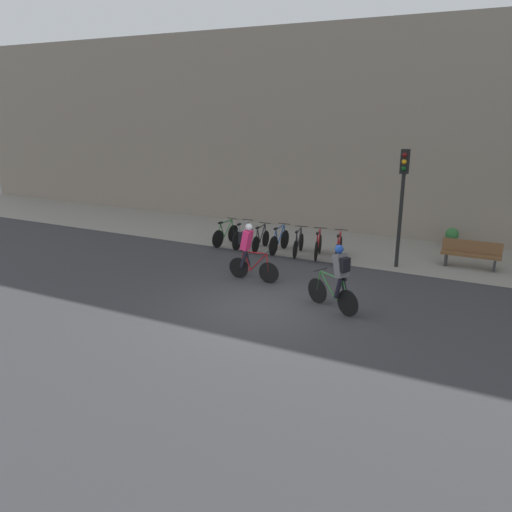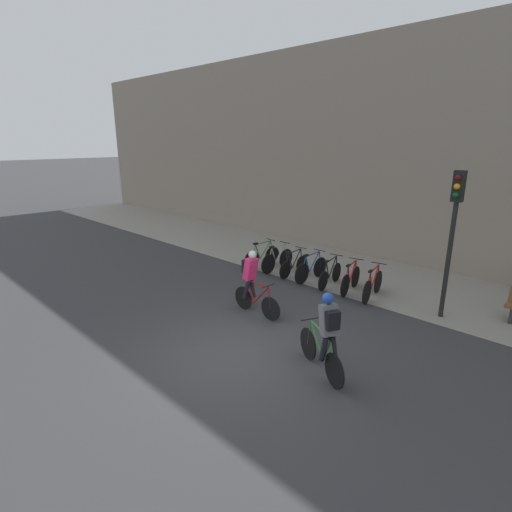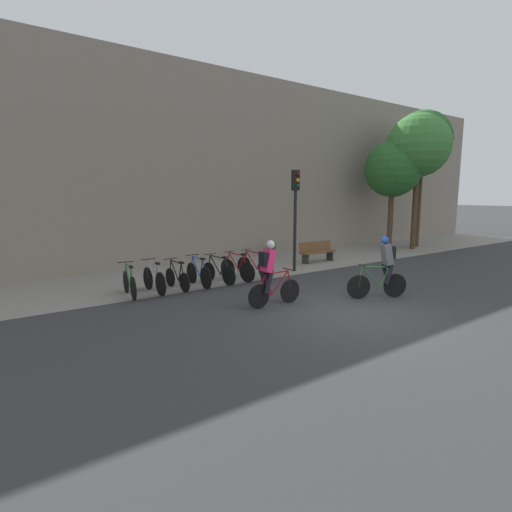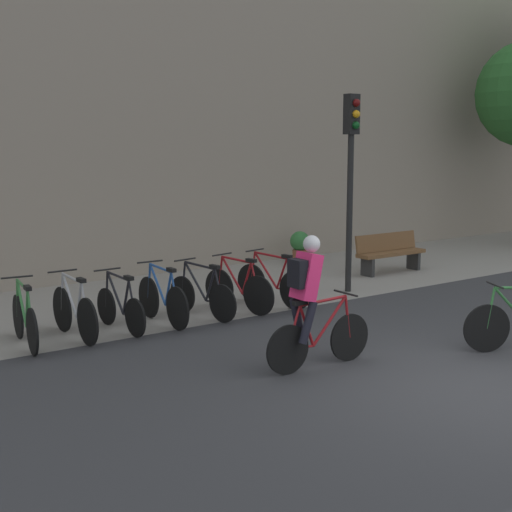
# 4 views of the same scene
# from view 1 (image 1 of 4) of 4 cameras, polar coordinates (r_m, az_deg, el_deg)

# --- Properties ---
(ground) EXTENTS (200.00, 200.00, 0.00)m
(ground) POSITION_cam_1_polar(r_m,az_deg,el_deg) (13.34, 0.71, -5.75)
(ground) COLOR #333335
(kerb_strip) EXTENTS (44.00, 4.50, 0.01)m
(kerb_strip) POSITION_cam_1_polar(r_m,az_deg,el_deg) (19.33, 9.45, 1.18)
(kerb_strip) COLOR gray
(kerb_strip) RESTS_ON ground
(building_facade) EXTENTS (44.00, 0.60, 8.30)m
(building_facade) POSITION_cam_1_polar(r_m,az_deg,el_deg) (21.13, 12.12, 13.76)
(building_facade) COLOR gray
(building_facade) RESTS_ON ground
(cyclist_pink) EXTENTS (1.69, 0.46, 1.76)m
(cyclist_pink) POSITION_cam_1_polar(r_m,az_deg,el_deg) (15.07, -0.87, 0.70)
(cyclist_pink) COLOR black
(cyclist_pink) RESTS_ON ground
(cyclist_grey) EXTENTS (1.62, 0.84, 1.78)m
(cyclist_grey) POSITION_cam_1_polar(r_m,az_deg,el_deg) (12.87, 9.36, -2.35)
(cyclist_grey) COLOR black
(cyclist_grey) RESTS_ON ground
(parked_bike_0) EXTENTS (0.46, 1.66, 0.97)m
(parked_bike_0) POSITION_cam_1_polar(r_m,az_deg,el_deg) (19.16, -3.49, 2.47)
(parked_bike_0) COLOR black
(parked_bike_0) RESTS_ON ground
(parked_bike_1) EXTENTS (0.46, 1.68, 0.99)m
(parked_bike_1) POSITION_cam_1_polar(r_m,az_deg,el_deg) (18.81, -1.50, 2.26)
(parked_bike_1) COLOR black
(parked_bike_1) RESTS_ON ground
(parked_bike_2) EXTENTS (0.46, 1.56, 0.94)m
(parked_bike_2) POSITION_cam_1_polar(r_m,az_deg,el_deg) (18.49, 0.55, 1.90)
(parked_bike_2) COLOR black
(parked_bike_2) RESTS_ON ground
(parked_bike_3) EXTENTS (0.46, 1.70, 0.98)m
(parked_bike_3) POSITION_cam_1_polar(r_m,az_deg,el_deg) (18.18, 2.67, 1.73)
(parked_bike_3) COLOR black
(parked_bike_3) RESTS_ON ground
(parked_bike_4) EXTENTS (0.46, 1.65, 0.95)m
(parked_bike_4) POSITION_cam_1_polar(r_m,az_deg,el_deg) (17.90, 4.86, 1.38)
(parked_bike_4) COLOR black
(parked_bike_4) RESTS_ON ground
(parked_bike_5) EXTENTS (0.49, 1.62, 0.98)m
(parked_bike_5) POSITION_cam_1_polar(r_m,az_deg,el_deg) (17.65, 7.12, 1.15)
(parked_bike_5) COLOR black
(parked_bike_5) RESTS_ON ground
(parked_bike_6) EXTENTS (0.49, 1.74, 0.98)m
(parked_bike_6) POSITION_cam_1_polar(r_m,az_deg,el_deg) (17.43, 9.44, 0.86)
(parked_bike_6) COLOR black
(parked_bike_6) RESTS_ON ground
(traffic_light_pole) EXTENTS (0.26, 0.30, 3.84)m
(traffic_light_pole) POSITION_cam_1_polar(r_m,az_deg,el_deg) (16.61, 16.41, 7.54)
(traffic_light_pole) COLOR black
(traffic_light_pole) RESTS_ON ground
(bench) EXTENTS (1.85, 0.44, 0.89)m
(bench) POSITION_cam_1_polar(r_m,az_deg,el_deg) (17.79, 23.35, 0.24)
(bench) COLOR brown
(bench) RESTS_ON ground
(potted_plant) EXTENTS (0.48, 0.48, 0.78)m
(potted_plant) POSITION_cam_1_polar(r_m,az_deg,el_deg) (19.99, 21.46, 2.03)
(potted_plant) COLOR brown
(potted_plant) RESTS_ON ground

